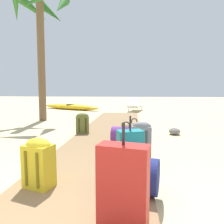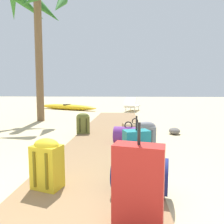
{
  "view_description": "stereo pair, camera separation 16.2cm",
  "coord_description": "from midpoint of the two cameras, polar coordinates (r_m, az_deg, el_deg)",
  "views": [
    {
      "loc": [
        0.57,
        -0.81,
        1.17
      ],
      "look_at": [
        0.0,
        4.95,
        0.55
      ],
      "focal_mm": 33.2,
      "sensor_mm": 36.0,
      "label": 1
    },
    {
      "loc": [
        0.4,
        -0.82,
        1.17
      ],
      "look_at": [
        0.0,
        4.95,
        0.55
      ],
      "focal_mm": 33.2,
      "sensor_mm": 36.0,
      "label": 2
    }
  ],
  "objects": [
    {
      "name": "boardwalk",
      "position": [
        5.46,
        -1.22,
        -5.84
      ],
      "size": [
        1.61,
        8.99,
        0.08
      ],
      "primitive_type": "cube",
      "color": "olive",
      "rests_on": "ground"
    },
    {
      "name": "backpack_yellow",
      "position": [
        2.49,
        -19.33,
        -12.91
      ],
      "size": [
        0.36,
        0.3,
        0.56
      ],
      "color": "gold",
      "rests_on": "boardwalk"
    },
    {
      "name": "rock_right_near",
      "position": [
        5.74,
        16.03,
        -5.02
      ],
      "size": [
        0.33,
        0.38,
        0.17
      ],
      "primitive_type": "ellipsoid",
      "rotation": [
        0.0,
        0.0,
        3.04
      ],
      "color": "slate",
      "rests_on": "ground"
    },
    {
      "name": "duffel_bag_navy",
      "position": [
        2.33,
        5.81,
        -16.6
      ],
      "size": [
        0.64,
        0.5,
        0.5
      ],
      "color": "navy",
      "rests_on": "boardwalk"
    },
    {
      "name": "duffel_bag_purple",
      "position": [
        4.25,
        3.42,
        -6.36
      ],
      "size": [
        0.62,
        0.41,
        0.45
      ],
      "color": "#6B2D84",
      "rests_on": "boardwalk"
    },
    {
      "name": "suitcase_teal",
      "position": [
        2.88,
        5.05,
        -10.39
      ],
      "size": [
        0.39,
        0.31,
        0.75
      ],
      "color": "#197A7F",
      "rests_on": "boardwalk"
    },
    {
      "name": "lounge_chair",
      "position": [
        11.43,
        5.1,
        1.88
      ],
      "size": [
        0.97,
        1.65,
        0.78
      ],
      "color": "white",
      "rests_on": "ground"
    },
    {
      "name": "suitcase_red",
      "position": [
        1.72,
        4.41,
        -19.82
      ],
      "size": [
        0.42,
        0.26,
        0.85
      ],
      "color": "red",
      "rests_on": "boardwalk"
    },
    {
      "name": "kayak",
      "position": [
        12.54,
        -12.59,
        1.37
      ],
      "size": [
        4.0,
        2.34,
        0.33
      ],
      "color": "gold",
      "rests_on": "ground"
    },
    {
      "name": "duffel_bag_tan",
      "position": [
        5.11,
        5.44,
        -4.53
      ],
      "size": [
        0.65,
        0.42,
        0.41
      ],
      "color": "tan",
      "rests_on": "boardwalk"
    },
    {
      "name": "backpack_grey",
      "position": [
        3.36,
        7.96,
        -7.35
      ],
      "size": [
        0.32,
        0.22,
        0.6
      ],
      "color": "slate",
      "rests_on": "boardwalk"
    },
    {
      "name": "backpack_olive",
      "position": [
        5.28,
        -8.87,
        -2.89
      ],
      "size": [
        0.37,
        0.28,
        0.51
      ],
      "color": "olive",
      "rests_on": "boardwalk"
    },
    {
      "name": "palm_tree_far_left",
      "position": [
        8.65,
        -20.14,
        22.58
      ],
      "size": [
        2.24,
        2.06,
        4.81
      ],
      "color": "brown",
      "rests_on": "ground"
    },
    {
      "name": "ground_plane",
      "position": [
        4.59,
        -2.24,
        -8.65
      ],
      "size": [
        60.0,
        60.0,
        0.0
      ],
      "primitive_type": "plane",
      "color": "#CCB789"
    }
  ]
}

